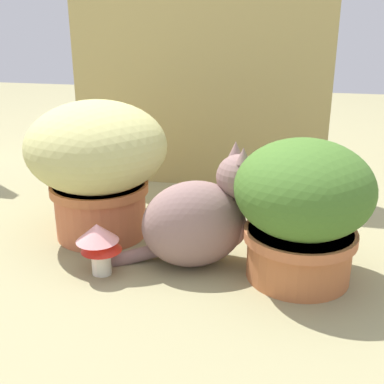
# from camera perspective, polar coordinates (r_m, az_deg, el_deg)

# --- Properties ---
(ground_plane) EXTENTS (6.00, 6.00, 0.00)m
(ground_plane) POSITION_cam_1_polar(r_m,az_deg,el_deg) (1.32, -7.77, -7.03)
(ground_plane) COLOR #8E885F
(cardboard_backdrop) EXTENTS (0.91, 0.03, 0.91)m
(cardboard_backdrop) POSITION_cam_1_polar(r_m,az_deg,el_deg) (1.73, 0.63, 15.38)
(cardboard_backdrop) COLOR tan
(cardboard_backdrop) RESTS_ON ground
(grass_planter) EXTENTS (0.38, 0.38, 0.38)m
(grass_planter) POSITION_cam_1_polar(r_m,az_deg,el_deg) (1.37, -10.96, 3.53)
(grass_planter) COLOR #C46943
(grass_planter) RESTS_ON ground
(leafy_planter) EXTENTS (0.32, 0.32, 0.34)m
(leafy_planter) POSITION_cam_1_polar(r_m,az_deg,el_deg) (1.15, 12.75, -1.68)
(leafy_planter) COLOR #B7683A
(leafy_planter) RESTS_ON ground
(cat) EXTENTS (0.39, 0.26, 0.32)m
(cat) POSITION_cam_1_polar(r_m,az_deg,el_deg) (1.21, 1.03, -3.18)
(cat) COLOR #856661
(cat) RESTS_ON ground
(mushroom_ornament_red) EXTENTS (0.10, 0.10, 0.11)m
(mushroom_ornament_red) POSITION_cam_1_polar(r_m,az_deg,el_deg) (1.20, -10.55, -6.09)
(mushroom_ornament_red) COLOR silver
(mushroom_ornament_red) RESTS_ON ground
(mushroom_ornament_pink) EXTENTS (0.10, 0.10, 0.13)m
(mushroom_ornament_pink) POSITION_cam_1_polar(r_m,az_deg,el_deg) (1.19, -10.99, -5.24)
(mushroom_ornament_pink) COLOR silver
(mushroom_ornament_pink) RESTS_ON ground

